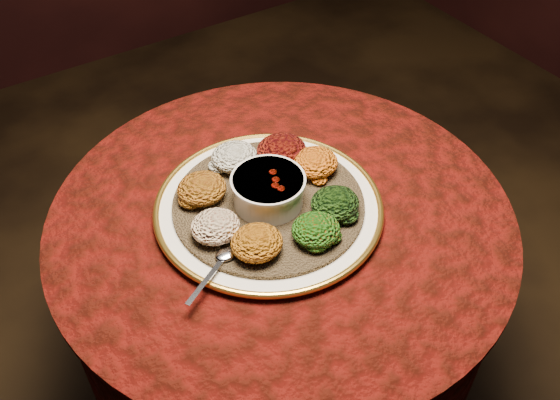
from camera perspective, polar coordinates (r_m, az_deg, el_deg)
table at (r=1.42m, az=0.10°, el=-6.23°), size 0.96×0.96×0.73m
platter at (r=1.27m, az=-1.05°, el=-0.66°), size 0.57×0.57×0.02m
injera at (r=1.27m, az=-1.06°, el=-0.31°), size 0.44×0.44×0.01m
stew_bowl at (r=1.24m, az=-1.08°, el=1.06°), size 0.15×0.15×0.06m
spoon at (r=1.16m, az=-5.23°, el=-5.33°), size 0.14×0.08×0.01m
portion_ayib at (r=1.33m, az=-4.20°, el=3.97°), size 0.10×0.09×0.05m
portion_kitfo at (r=1.34m, az=0.14°, el=4.58°), size 0.11×0.10×0.05m
portion_tikil at (r=1.32m, az=3.20°, el=3.44°), size 0.10×0.09×0.05m
portion_gomen at (r=1.23m, az=5.05°, el=-0.32°), size 0.10×0.09×0.05m
portion_mixveg at (r=1.18m, az=3.29°, el=-2.73°), size 0.09×0.09×0.05m
portion_kik at (r=1.15m, az=-2.13°, el=-3.92°), size 0.10×0.09×0.05m
portion_timatim at (r=1.19m, az=-5.94°, el=-2.41°), size 0.10×0.09×0.05m
portion_shiro at (r=1.27m, az=-7.16°, el=1.05°), size 0.10×0.10×0.05m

